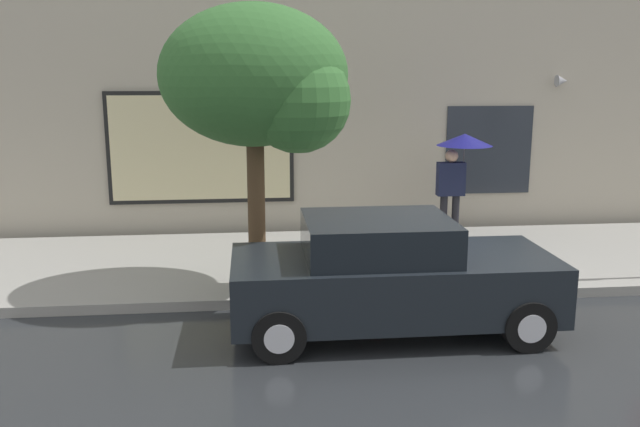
{
  "coord_description": "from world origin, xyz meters",
  "views": [
    {
      "loc": [
        -2.47,
        -8.11,
        3.36
      ],
      "look_at": [
        -1.45,
        1.8,
        1.2
      ],
      "focal_mm": 37.84,
      "sensor_mm": 36.0,
      "label": 1
    }
  ],
  "objects_px": {
    "parked_car": "(390,277)",
    "pedestrian_with_umbrella": "(460,156)",
    "street_tree": "(263,82)",
    "fire_hydrant": "(373,250)"
  },
  "relations": [
    {
      "from": "parked_car",
      "to": "pedestrian_with_umbrella",
      "type": "xyz_separation_m",
      "value": [
        2.1,
        3.91,
        1.02
      ]
    },
    {
      "from": "parked_car",
      "to": "pedestrian_with_umbrella",
      "type": "bearing_deg",
      "value": 61.71
    },
    {
      "from": "parked_car",
      "to": "fire_hydrant",
      "type": "relative_size",
      "value": 5.29
    },
    {
      "from": "street_tree",
      "to": "fire_hydrant",
      "type": "bearing_deg",
      "value": 15.72
    },
    {
      "from": "fire_hydrant",
      "to": "pedestrian_with_umbrella",
      "type": "xyz_separation_m",
      "value": [
        1.94,
        1.86,
        1.23
      ]
    },
    {
      "from": "pedestrian_with_umbrella",
      "to": "street_tree",
      "type": "relative_size",
      "value": 0.49
    },
    {
      "from": "fire_hydrant",
      "to": "parked_car",
      "type": "bearing_deg",
      "value": -94.65
    },
    {
      "from": "pedestrian_with_umbrella",
      "to": "parked_car",
      "type": "bearing_deg",
      "value": -118.29
    },
    {
      "from": "parked_car",
      "to": "street_tree",
      "type": "distance_m",
      "value": 3.28
    },
    {
      "from": "parked_car",
      "to": "street_tree",
      "type": "relative_size",
      "value": 1.0
    }
  ]
}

